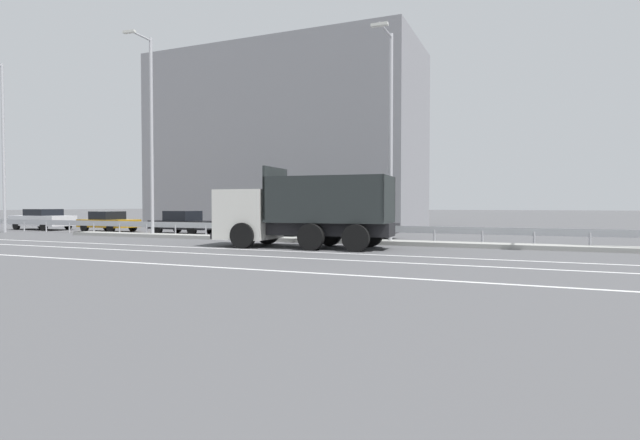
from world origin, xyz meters
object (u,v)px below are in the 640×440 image
parked_car_0 (42,219)px  parked_car_1 (108,221)px  parked_car_3 (267,224)px  street_lamp_0 (1,140)px  median_road_sign (374,215)px  parked_car_2 (184,222)px  street_lamp_2 (390,129)px  street_lamp_1 (150,129)px  parked_car_4 (353,226)px  dump_truck (283,217)px

parked_car_0 → parked_car_1: (6.30, -0.09, -0.07)m
parked_car_0 → parked_car_3: 17.96m
street_lamp_0 → median_road_sign: bearing=0.6°
parked_car_1 → parked_car_2: parked_car_2 is taller
parked_car_0 → street_lamp_2: bearing=-93.4°
median_road_sign → street_lamp_2: bearing=-7.7°
parked_car_3 → street_lamp_0: bearing=106.6°
street_lamp_1 → parked_car_0: (-12.69, 3.26, -5.14)m
parked_car_2 → parked_car_4: size_ratio=0.96×
street_lamp_0 → street_lamp_2: bearing=0.3°
street_lamp_0 → parked_car_2: size_ratio=2.40×
parked_car_1 → street_lamp_1: bearing=67.1°
street_lamp_1 → parked_car_0: size_ratio=2.18×
street_lamp_1 → parked_car_3: (5.26, 3.59, -5.20)m
parked_car_3 → street_lamp_1: bearing=128.4°
street_lamp_2 → parked_car_4: bearing=130.4°
street_lamp_0 → parked_car_4: 23.22m
parked_car_3 → parked_car_0: bearing=95.2°
parked_car_1 → parked_car_4: bearing=94.2°
street_lamp_1 → street_lamp_2: bearing=-0.2°
street_lamp_0 → parked_car_4: bearing=9.2°
parked_car_1 → parked_car_3: same height
street_lamp_0 → parked_car_1: (5.45, 3.37, -5.19)m
street_lamp_1 → street_lamp_2: size_ratio=1.17×
parked_car_0 → parked_car_1: 6.30m
street_lamp_2 → parked_car_1: 20.58m
street_lamp_1 → parked_car_1: size_ratio=2.72×
median_road_sign → parked_car_0: median_road_sign is taller
dump_truck → median_road_sign: dump_truck is taller
parked_car_0 → dump_truck: bearing=-101.6°
parked_car_4 → median_road_sign: bearing=34.0°
street_lamp_1 → parked_car_2: (-0.25, 3.10, -5.20)m
dump_truck → street_lamp_2: size_ratio=0.81×
dump_truck → parked_car_2: (-9.88, 6.02, -0.55)m
street_lamp_1 → parked_car_3: 8.23m
street_lamp_2 → parked_car_3: street_lamp_2 is taller
street_lamp_1 → parked_car_3: street_lamp_1 is taller
dump_truck → parked_car_4: bearing=-11.8°
street_lamp_1 → parked_car_2: size_ratio=2.43×
parked_car_4 → parked_car_0: bearing=-88.8°
median_road_sign → street_lamp_2: street_lamp_2 is taller
street_lamp_0 → street_lamp_1: street_lamp_1 is taller
parked_car_1 → dump_truck: bearing=72.6°
dump_truck → parked_car_1: size_ratio=1.88×
street_lamp_2 → parked_car_4: (-2.94, 3.46, -4.47)m
parked_car_4 → parked_car_1: bearing=-88.4°
median_road_sign → parked_car_4: 4.07m
parked_car_1 → parked_car_4: (16.89, 0.23, -0.03)m
median_road_sign → street_lamp_0: size_ratio=0.23×
median_road_sign → parked_car_2: (-12.95, 3.06, -0.63)m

